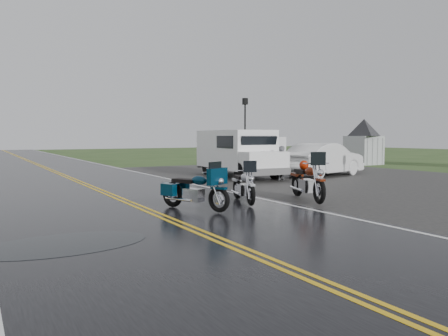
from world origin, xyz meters
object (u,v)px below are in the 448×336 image
object	(u,v)px
visitor_center	(364,130)
motorcycle_red	(319,181)
motorcycle_silver	(251,186)
sedan_white	(324,160)
motorcycle_teal	(219,189)
person_at_van	(281,164)
lamp_post_far_right	(245,132)
van_white	(241,155)

from	to	relation	value
visitor_center	motorcycle_red	distance (m)	19.92
motorcycle_silver	sedan_white	xyz separation A→B (m)	(8.39, 6.12, 0.20)
sedan_white	motorcycle_teal	bearing A→B (deg)	110.68
motorcycle_silver	person_at_van	bearing A→B (deg)	63.63
person_at_van	lamp_post_far_right	size ratio (longest dim) A/B	0.33
motorcycle_silver	sedan_white	size ratio (longest dim) A/B	0.42
sedan_white	lamp_post_far_right	world-z (taller)	lamp_post_far_right
motorcycle_teal	van_white	size ratio (longest dim) A/B	0.37
motorcycle_silver	sedan_white	world-z (taller)	sedan_white
motorcycle_silver	lamp_post_far_right	size ratio (longest dim) A/B	0.45
visitor_center	sedan_white	distance (m)	10.63
van_white	person_at_van	world-z (taller)	van_white
person_at_van	motorcycle_teal	bearing A→B (deg)	29.64
motorcycle_teal	van_white	distance (m)	8.10
motorcycle_red	lamp_post_far_right	bearing A→B (deg)	83.90
visitor_center	motorcycle_red	xyz separation A→B (m)	(-15.49, -12.41, -1.67)
motorcycle_teal	sedan_white	world-z (taller)	sedan_white
person_at_van	lamp_post_far_right	world-z (taller)	lamp_post_far_right
motorcycle_silver	lamp_post_far_right	xyz separation A→B (m)	(9.41, 14.82, 1.68)
motorcycle_silver	van_white	xyz separation A→B (m)	(3.51, 6.04, 0.55)
motorcycle_teal	person_at_van	distance (m)	8.74
motorcycle_red	motorcycle_teal	distance (m)	3.11
visitor_center	lamp_post_far_right	world-z (taller)	visitor_center
lamp_post_far_right	van_white	bearing A→B (deg)	-123.91
visitor_center	person_at_van	size ratio (longest dim) A/B	10.49
visitor_center	lamp_post_far_right	distance (m)	8.51
motorcycle_teal	person_at_van	size ratio (longest dim) A/B	1.43
motorcycle_red	motorcycle_teal	xyz separation A→B (m)	(-3.10, 0.28, -0.08)
motorcycle_teal	person_at_van	world-z (taller)	person_at_van
person_at_van	sedan_white	world-z (taller)	sedan_white
visitor_center	person_at_van	world-z (taller)	visitor_center
van_white	person_at_van	xyz separation A→B (m)	(1.69, -0.63, -0.40)
motorcycle_silver	lamp_post_far_right	bearing A→B (deg)	75.07
motorcycle_teal	lamp_post_far_right	world-z (taller)	lamp_post_far_right
lamp_post_far_right	person_at_van	bearing A→B (deg)	-114.11
motorcycle_red	lamp_post_far_right	world-z (taller)	lamp_post_far_right
motorcycle_teal	lamp_post_far_right	bearing A→B (deg)	31.61
van_white	lamp_post_far_right	size ratio (longest dim) A/B	1.29
motorcycle_silver	person_at_van	size ratio (longest dim) A/B	1.36
motorcycle_silver	motorcycle_red	bearing A→B (deg)	-4.70
motorcycle_teal	van_white	world-z (taller)	van_white
visitor_center	van_white	world-z (taller)	visitor_center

